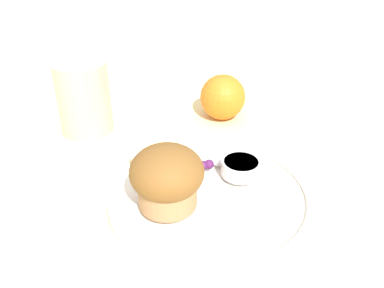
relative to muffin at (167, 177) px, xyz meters
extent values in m
plane|color=beige|center=(0.07, 0.03, -0.06)|extent=(3.00, 3.00, 0.00)
cylinder|color=silver|center=(0.05, 0.01, -0.05)|extent=(0.24, 0.24, 0.01)
torus|color=silver|center=(0.05, 0.01, -0.04)|extent=(0.24, 0.24, 0.01)
cylinder|color=#9E7047|center=(0.00, 0.00, -0.02)|extent=(0.07, 0.07, 0.04)
ellipsoid|color=brown|center=(0.00, 0.00, 0.01)|extent=(0.08, 0.08, 0.06)
cylinder|color=silver|center=(0.10, 0.03, -0.03)|extent=(0.05, 0.05, 0.02)
cylinder|color=silver|center=(0.10, 0.03, -0.02)|extent=(0.04, 0.04, 0.00)
sphere|color=#4C194C|center=(0.06, 0.05, -0.03)|extent=(0.01, 0.01, 0.01)
sphere|color=#4C194C|center=(0.07, 0.05, -0.03)|extent=(0.01, 0.01, 0.01)
cube|color=silver|center=(0.06, 0.07, -0.03)|extent=(0.16, 0.09, 0.00)
sphere|color=orange|center=(0.15, 0.21, -0.02)|extent=(0.07, 0.07, 0.07)
cylinder|color=#E5998C|center=(-0.06, 0.24, 0.00)|extent=(0.08, 0.08, 0.11)
cube|color=#B2BCCC|center=(-0.16, 0.01, -0.05)|extent=(0.15, 0.08, 0.01)
camera|label=1|loc=(-0.10, -0.37, 0.28)|focal=40.00mm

